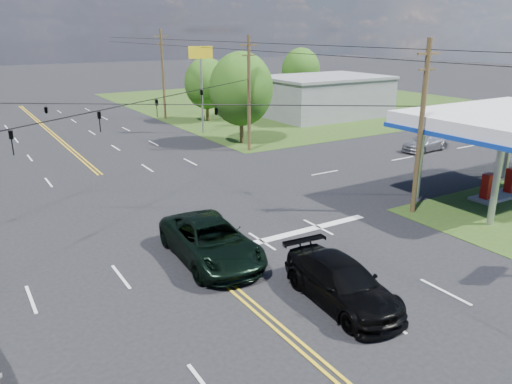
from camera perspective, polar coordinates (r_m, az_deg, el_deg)
ground at (r=29.92m, az=-13.34°, el=-1.71°), size 280.00×280.00×0.00m
grass_ne at (r=73.94m, az=4.74°, el=10.29°), size 46.00×48.00×0.03m
stop_bar at (r=25.28m, az=3.55°, el=-4.95°), size 10.00×0.50×0.02m
retail_ne at (r=61.22m, az=7.71°, el=10.67°), size 14.00×10.00×4.40m
gas_canopy at (r=33.17m, az=27.00°, el=7.16°), size 12.20×8.20×5.35m
pole_se at (r=28.47m, az=18.34°, el=7.12°), size 1.60×0.28×9.50m
pole_ne at (r=42.19m, az=-0.81°, el=11.29°), size 1.60×0.28×9.50m
pole_right_far at (r=59.19m, az=-10.59°, el=13.18°), size 1.60×0.28×10.00m
span_wire_signals at (r=28.52m, az=-14.22°, el=9.71°), size 26.00×18.00×1.13m
power_lines at (r=26.39m, az=-13.26°, el=14.84°), size 26.04×100.00×0.64m
tree_right_a at (r=45.27m, az=-1.70°, el=11.68°), size 5.70×5.70×8.18m
tree_right_b at (r=57.04m, az=-5.67°, el=12.26°), size 4.94×4.94×7.09m
tree_far_r at (r=71.27m, az=5.14°, el=13.67°), size 5.32×5.32×7.63m
pickup_dkgreen at (r=22.39m, az=-5.16°, el=-5.59°), size 3.40×6.70×1.82m
suv_black at (r=19.29m, az=9.78°, el=-10.17°), size 2.75×5.84×1.65m
sedan_far at (r=45.22m, az=18.81°, el=5.36°), size 4.83×2.18×1.37m
polesign_ne at (r=49.94m, az=-6.32°, el=14.19°), size 2.29×0.92×8.42m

